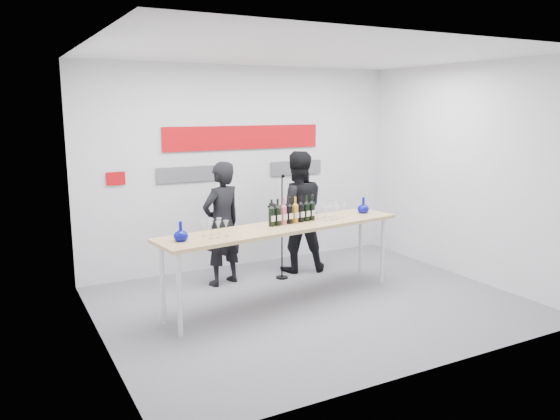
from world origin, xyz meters
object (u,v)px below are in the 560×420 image
Objects in this scene: presenter_left at (222,224)px; presenter_right at (297,212)px; mic_stand at (282,247)px; tasting_table at (284,231)px.

presenter_right is at bearing 165.31° from presenter_left.
presenter_left is 0.94m from mic_stand.
presenter_right is (1.21, 0.08, 0.04)m from presenter_left.
mic_stand is at bearing 55.39° from tasting_table.
presenter_right reaches higher than presenter_left.
tasting_table is 1.95× the size of presenter_left.
presenter_right is at bearing 45.82° from tasting_table.
tasting_table is at bearing 70.62° from presenter_right.
tasting_table is 1.09m from presenter_left.
presenter_right is 1.19× the size of mic_stand.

